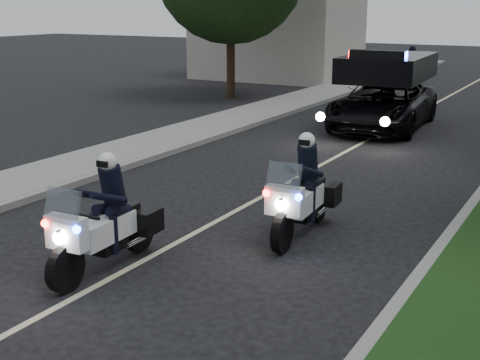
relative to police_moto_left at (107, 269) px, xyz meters
name	(u,v)px	position (x,y,z in m)	size (l,w,h in m)	color
ground	(108,280)	(0.29, -0.32, 0.00)	(120.00, 120.00, 0.00)	black
curb_left	(219,136)	(-3.81, 9.68, 0.07)	(0.20, 60.00, 0.15)	gray
sidewalk_left	(189,132)	(-4.91, 9.68, 0.08)	(2.00, 60.00, 0.16)	gray
building_far	(278,13)	(-9.71, 25.68, 3.50)	(8.00, 6.00, 7.00)	#A8A396
lane_marking	(345,152)	(0.29, 9.68, 0.00)	(0.12, 50.00, 0.01)	#BFB78C
police_moto_left	(107,269)	(0.00, 0.00, 0.00)	(0.76, 2.18, 1.85)	white
police_moto_right	(301,235)	(2.02, 2.92, 0.00)	(0.76, 2.19, 1.86)	silver
police_suv	(382,128)	(0.06, 13.75, 0.00)	(2.67, 5.77, 2.80)	black
bicycle	(410,90)	(-1.79, 23.87, 0.00)	(0.61, 1.74, 0.91)	black
cyclist	(410,90)	(-1.79, 23.87, 0.00)	(0.68, 0.45, 1.89)	black
tree_left_near	(231,98)	(-7.90, 17.45, 0.00)	(6.39, 6.39, 10.65)	#1B3B13
tree_left_far	(295,77)	(-8.98, 26.40, 0.00)	(7.14, 7.14, 11.90)	#183410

